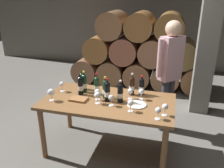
% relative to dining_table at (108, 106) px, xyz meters
% --- Properties ---
extents(ground_plane, '(14.00, 14.00, 0.00)m').
position_rel_dining_table_xyz_m(ground_plane, '(0.00, 0.00, -0.67)').
color(ground_plane, '#66635E').
extents(cellar_back_wall, '(10.00, 0.24, 2.80)m').
position_rel_dining_table_xyz_m(cellar_back_wall, '(0.00, 4.20, 0.73)').
color(cellar_back_wall, slate).
rests_on(cellar_back_wall, ground_plane).
extents(barrel_stack, '(3.12, 0.90, 1.69)m').
position_rel_dining_table_xyz_m(barrel_stack, '(0.00, 2.60, 0.09)').
color(barrel_stack, brown).
rests_on(barrel_stack, ground_plane).
extents(stone_pillar, '(0.32, 0.32, 2.60)m').
position_rel_dining_table_xyz_m(stone_pillar, '(1.30, 1.60, 0.63)').
color(stone_pillar, slate).
rests_on(stone_pillar, ground_plane).
extents(dining_table, '(1.70, 0.90, 0.76)m').
position_rel_dining_table_xyz_m(dining_table, '(0.00, 0.00, 0.00)').
color(dining_table, brown).
rests_on(dining_table, ground_plane).
extents(wine_bottle_0, '(0.07, 0.07, 0.31)m').
position_rel_dining_table_xyz_m(wine_bottle_0, '(0.00, -0.03, 0.23)').
color(wine_bottle_0, black).
rests_on(wine_bottle_0, dining_table).
extents(wine_bottle_1, '(0.07, 0.07, 0.30)m').
position_rel_dining_table_xyz_m(wine_bottle_1, '(-0.41, 0.08, 0.22)').
color(wine_bottle_1, black).
rests_on(wine_bottle_1, dining_table).
extents(wine_bottle_2, '(0.07, 0.07, 0.31)m').
position_rel_dining_table_xyz_m(wine_bottle_2, '(0.26, 0.26, 0.22)').
color(wine_bottle_2, black).
rests_on(wine_bottle_2, dining_table).
extents(wine_bottle_3, '(0.07, 0.07, 0.31)m').
position_rel_dining_table_xyz_m(wine_bottle_3, '(-0.39, 0.17, 0.22)').
color(wine_bottle_3, black).
rests_on(wine_bottle_3, dining_table).
extents(wine_bottle_4, '(0.07, 0.07, 0.30)m').
position_rel_dining_table_xyz_m(wine_bottle_4, '(-0.20, 0.15, 0.22)').
color(wine_bottle_4, '#19381E').
rests_on(wine_bottle_4, dining_table).
extents(wine_bottle_5, '(0.07, 0.07, 0.28)m').
position_rel_dining_table_xyz_m(wine_bottle_5, '(-0.46, 0.27, 0.21)').
color(wine_bottle_5, '#19381E').
rests_on(wine_bottle_5, dining_table).
extents(wine_bottle_6, '(0.07, 0.07, 0.30)m').
position_rel_dining_table_xyz_m(wine_bottle_6, '(-0.05, 0.06, 0.22)').
color(wine_bottle_6, '#19381E').
rests_on(wine_bottle_6, dining_table).
extents(wine_bottle_7, '(0.07, 0.07, 0.27)m').
position_rel_dining_table_xyz_m(wine_bottle_7, '(0.39, 0.30, 0.21)').
color(wine_bottle_7, black).
rests_on(wine_bottle_7, dining_table).
extents(wine_bottle_8, '(0.07, 0.07, 0.30)m').
position_rel_dining_table_xyz_m(wine_bottle_8, '(0.17, -0.01, 0.22)').
color(wine_bottle_8, black).
rests_on(wine_bottle_8, dining_table).
extents(wine_glass_0, '(0.07, 0.07, 0.15)m').
position_rel_dining_table_xyz_m(wine_glass_0, '(0.73, -0.22, 0.19)').
color(wine_glass_0, white).
rests_on(wine_glass_0, dining_table).
extents(wine_glass_1, '(0.07, 0.07, 0.15)m').
position_rel_dining_table_xyz_m(wine_glass_1, '(0.34, -0.22, 0.20)').
color(wine_glass_1, white).
rests_on(wine_glass_1, dining_table).
extents(wine_glass_2, '(0.07, 0.07, 0.14)m').
position_rel_dining_table_xyz_m(wine_glass_2, '(0.27, 0.12, 0.19)').
color(wine_glass_2, white).
rests_on(wine_glass_2, dining_table).
extents(wine_glass_3, '(0.07, 0.07, 0.15)m').
position_rel_dining_table_xyz_m(wine_glass_3, '(-0.14, -0.02, 0.20)').
color(wine_glass_3, white).
rests_on(wine_glass_3, dining_table).
extents(wine_glass_4, '(0.08, 0.08, 0.15)m').
position_rel_dining_table_xyz_m(wine_glass_4, '(-0.10, -0.13, 0.20)').
color(wine_glass_4, white).
rests_on(wine_glass_4, dining_table).
extents(wine_glass_5, '(0.07, 0.07, 0.15)m').
position_rel_dining_table_xyz_m(wine_glass_5, '(0.41, 0.14, 0.20)').
color(wine_glass_5, white).
rests_on(wine_glass_5, dining_table).
extents(wine_glass_6, '(0.09, 0.09, 0.16)m').
position_rel_dining_table_xyz_m(wine_glass_6, '(-0.70, -0.20, 0.21)').
color(wine_glass_6, white).
rests_on(wine_glass_6, dining_table).
extents(wine_glass_7, '(0.07, 0.07, 0.14)m').
position_rel_dining_table_xyz_m(wine_glass_7, '(-0.70, 0.11, 0.19)').
color(wine_glass_7, white).
rests_on(wine_glass_7, dining_table).
extents(wine_glass_8, '(0.07, 0.07, 0.14)m').
position_rel_dining_table_xyz_m(wine_glass_8, '(0.08, -0.14, 0.19)').
color(wine_glass_8, white).
rests_on(wine_glass_8, dining_table).
extents(wine_glass_9, '(0.07, 0.07, 0.14)m').
position_rel_dining_table_xyz_m(wine_glass_9, '(0.66, -0.32, 0.19)').
color(wine_glass_9, white).
rests_on(wine_glass_9, dining_table).
extents(tasting_notebook, '(0.23, 0.17, 0.03)m').
position_rel_dining_table_xyz_m(tasting_notebook, '(-0.37, -0.10, 0.11)').
color(tasting_notebook, '#936038').
rests_on(tasting_notebook, dining_table).
extents(serving_plate, '(0.24, 0.24, 0.01)m').
position_rel_dining_table_xyz_m(serving_plate, '(0.39, -0.05, 0.10)').
color(serving_plate, white).
rests_on(serving_plate, dining_table).
extents(sommelier_presenting, '(0.37, 0.38, 1.72)m').
position_rel_dining_table_xyz_m(sommelier_presenting, '(0.73, 0.75, 0.37)').
color(sommelier_presenting, '#383842').
rests_on(sommelier_presenting, ground_plane).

